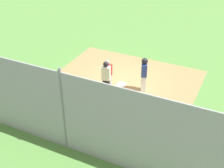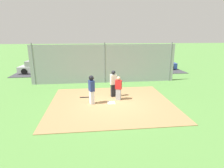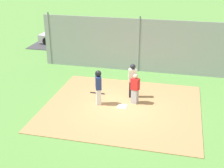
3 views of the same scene
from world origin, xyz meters
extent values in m
plane|color=#51843D|center=(0.00, 0.00, 0.00)|extent=(140.00, 140.00, 0.00)
cube|color=#9E774C|center=(0.00, 0.00, 0.01)|extent=(7.20, 6.40, 0.03)
cube|color=white|center=(0.00, 0.00, 0.04)|extent=(0.46, 0.46, 0.02)
cube|color=#9E9EA3|center=(-0.50, -0.52, 0.38)|extent=(0.36, 0.31, 0.70)
cube|color=red|center=(-0.50, -0.52, 1.01)|extent=(0.45, 0.37, 0.56)
sphere|color=tan|center=(-0.50, -0.52, 1.40)|extent=(0.22, 0.22, 0.22)
cube|color=black|center=(-0.27, -1.16, 0.44)|extent=(0.34, 0.28, 0.83)
cube|color=beige|center=(-0.27, -1.16, 1.19)|extent=(0.43, 0.34, 0.66)
sphere|color=black|center=(-0.27, -1.16, 1.64)|extent=(0.26, 0.26, 0.26)
cube|color=silver|center=(1.15, -0.02, 0.42)|extent=(0.31, 0.36, 0.79)
cube|color=navy|center=(1.15, -0.02, 1.13)|extent=(0.38, 0.45, 0.62)
sphere|color=tan|center=(1.15, -0.02, 1.56)|extent=(0.25, 0.25, 0.25)
sphere|color=black|center=(1.15, -0.02, 1.58)|extent=(0.30, 0.30, 0.30)
cylinder|color=black|center=(1.53, -1.12, 0.06)|extent=(0.77, 0.08, 0.06)
cube|color=#93999E|center=(0.00, -4.94, 1.60)|extent=(12.00, 0.05, 3.20)
cylinder|color=slate|center=(0.00, -4.94, 1.68)|extent=(0.10, 0.10, 3.35)
cylinder|color=slate|center=(5.70, -4.94, 1.68)|extent=(0.10, 0.10, 3.35)
cube|color=#38383D|center=(0.00, -10.18, 0.02)|extent=(18.00, 5.20, 0.04)
cylinder|color=black|center=(-5.22, -11.28, 0.34)|extent=(0.61, 0.21, 0.60)
cylinder|color=black|center=(-5.15, -9.59, 0.34)|extent=(0.61, 0.21, 0.60)
cube|color=silver|center=(-0.19, -9.71, 0.44)|extent=(4.36, 2.14, 0.64)
cube|color=silver|center=(-0.34, -9.72, 1.04)|extent=(2.47, 1.80, 0.56)
cylinder|color=black|center=(1.07, -8.71, 0.34)|extent=(0.62, 0.24, 0.60)
cylinder|color=black|center=(1.25, -10.40, 0.34)|extent=(0.62, 0.24, 0.60)
cylinder|color=black|center=(-1.64, -9.01, 0.34)|extent=(0.62, 0.24, 0.60)
cylinder|color=black|center=(-1.46, -10.70, 0.34)|extent=(0.62, 0.24, 0.60)
cube|color=#B2B2B7|center=(6.45, -9.65, 0.44)|extent=(4.28, 1.92, 0.64)
cube|color=#97979C|center=(6.60, -9.66, 1.04)|extent=(2.39, 1.68, 0.56)
cylinder|color=black|center=(5.04, -10.43, 0.34)|extent=(0.61, 0.21, 0.60)
cylinder|color=black|center=(5.13, -8.73, 0.34)|extent=(0.61, 0.21, 0.60)
cylinder|color=black|center=(7.77, -10.57, 0.34)|extent=(0.61, 0.21, 0.60)
cylinder|color=black|center=(7.85, -8.87, 0.34)|extent=(0.61, 0.21, 0.60)
camera|label=1|loc=(5.24, -11.91, 7.94)|focal=49.05mm
camera|label=2|loc=(1.13, 10.24, 4.02)|focal=29.52mm
camera|label=3|loc=(-2.48, 12.54, 6.68)|focal=49.04mm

